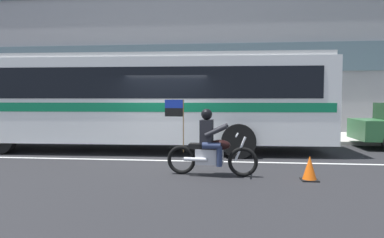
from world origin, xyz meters
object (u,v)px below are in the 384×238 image
transit_bus (132,96)px  traffic_cone (310,169)px  motorcycle_with_rider (211,147)px  fire_hydrant (71,128)px

transit_bus → traffic_cone: transit_bus is taller
transit_bus → motorcycle_with_rider: (2.88, -3.55, -1.22)m
motorcycle_with_rider → traffic_cone: size_ratio=3.98×
motorcycle_with_rider → fire_hydrant: (-6.24, 5.97, -0.15)m
transit_bus → fire_hydrant: bearing=144.3°
fire_hydrant → traffic_cone: fire_hydrant is taller
motorcycle_with_rider → fire_hydrant: motorcycle_with_rider is taller
motorcycle_with_rider → traffic_cone: 2.25m
transit_bus → fire_hydrant: transit_bus is taller
fire_hydrant → traffic_cone: 10.50m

